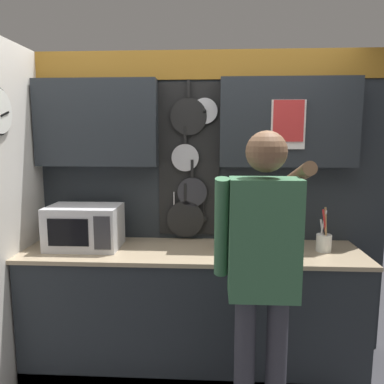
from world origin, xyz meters
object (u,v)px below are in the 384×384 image
utensil_crock (324,241)px  microwave (85,227)px  knife_block (230,236)px  person (263,261)px

utensil_crock → microwave: bearing=-180.0°
knife_block → person: bearing=-78.0°
knife_block → utensil_crock: utensil_crock is taller
microwave → knife_block: microwave is taller
utensil_crock → person: person is taller
knife_block → person: size_ratio=0.16×
knife_block → utensil_crock: bearing=0.0°
microwave → utensil_crock: utensil_crock is taller
utensil_crock → person: bearing=-127.8°
knife_block → utensil_crock: size_ratio=0.87×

